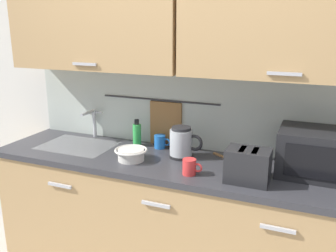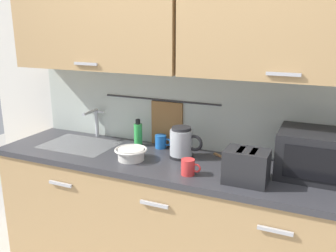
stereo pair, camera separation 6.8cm
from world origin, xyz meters
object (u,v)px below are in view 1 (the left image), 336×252
at_px(mixing_bowl, 131,154).
at_px(toaster, 248,165).
at_px(wooden_spoon, 232,160).
at_px(microwave, 319,153).
at_px(electric_kettle, 182,143).
at_px(dish_soap_bottle, 137,134).
at_px(mug_near_sink, 160,142).
at_px(mug_by_kettle, 190,167).

height_order(mixing_bowl, toaster, toaster).
bearing_deg(wooden_spoon, toaster, -61.35).
bearing_deg(microwave, electric_kettle, -178.17).
bearing_deg(toaster, wooden_spoon, 118.65).
bearing_deg(toaster, dish_soap_bottle, 159.22).
relative_size(microwave, mug_near_sink, 3.83).
xyz_separation_m(microwave, dish_soap_bottle, (-1.22, 0.08, -0.05)).
bearing_deg(electric_kettle, wooden_spoon, 9.66).
xyz_separation_m(dish_soap_bottle, mixing_bowl, (0.10, -0.28, -0.04)).
bearing_deg(mixing_bowl, wooden_spoon, 20.99).
distance_m(dish_soap_bottle, mug_by_kettle, 0.64).
distance_m(dish_soap_bottle, wooden_spoon, 0.71).
xyz_separation_m(mug_near_sink, wooden_spoon, (0.53, -0.06, -0.04)).
height_order(microwave, mug_near_sink, microwave).
xyz_separation_m(mug_near_sink, mixing_bowl, (-0.08, -0.30, -0.00)).
bearing_deg(dish_soap_bottle, microwave, -3.53).
bearing_deg(microwave, toaster, -145.32).
relative_size(toaster, mug_by_kettle, 2.13).
distance_m(mixing_bowl, toaster, 0.76).
relative_size(dish_soap_bottle, wooden_spoon, 0.80).
xyz_separation_m(dish_soap_bottle, wooden_spoon, (0.71, -0.05, -0.08)).
bearing_deg(toaster, microwave, 34.68).
bearing_deg(electric_kettle, mug_by_kettle, -60.22).
bearing_deg(electric_kettle, mixing_bowl, -147.90).
height_order(mug_by_kettle, wooden_spoon, mug_by_kettle).
distance_m(microwave, wooden_spoon, 0.53).
height_order(mug_near_sink, toaster, toaster).
height_order(microwave, wooden_spoon, microwave).
distance_m(electric_kettle, mug_near_sink, 0.24).
relative_size(dish_soap_bottle, mug_by_kettle, 1.63).
distance_m(mug_by_kettle, wooden_spoon, 0.36).
distance_m(dish_soap_bottle, mixing_bowl, 0.30).
height_order(dish_soap_bottle, mixing_bowl, dish_soap_bottle).
height_order(microwave, toaster, microwave).
height_order(dish_soap_bottle, wooden_spoon, dish_soap_bottle).
bearing_deg(mug_near_sink, mug_by_kettle, -46.52).
height_order(electric_kettle, dish_soap_bottle, electric_kettle).
distance_m(mixing_bowl, wooden_spoon, 0.65).
bearing_deg(mixing_bowl, microwave, 10.34).
xyz_separation_m(electric_kettle, mug_near_sink, (-0.21, 0.12, -0.05)).
height_order(electric_kettle, mug_near_sink, electric_kettle).
bearing_deg(mug_by_kettle, toaster, 5.11).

